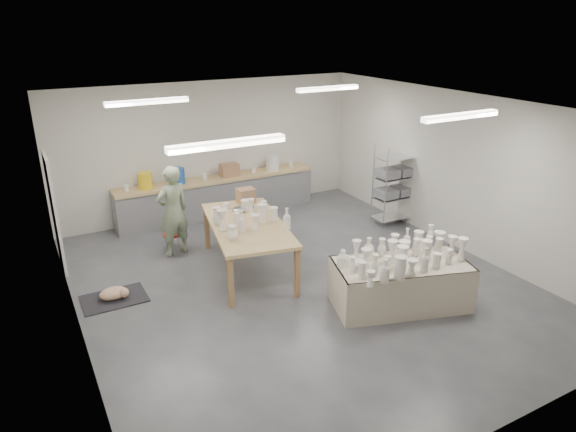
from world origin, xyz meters
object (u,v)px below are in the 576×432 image
potter (173,211)px  red_stool (171,235)px  drying_table (400,281)px  work_table (246,221)px

potter → red_stool: bearing=-103.4°
red_stool → potter: bearing=-90.0°
drying_table → work_table: work_table is taller
work_table → red_stool: 1.90m
work_table → potter: (-0.95, 1.24, -0.04)m
drying_table → potter: bearing=142.7°
potter → red_stool: 0.66m
potter → red_stool: potter is taller
drying_table → work_table: 2.83m
drying_table → potter: potter is taller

